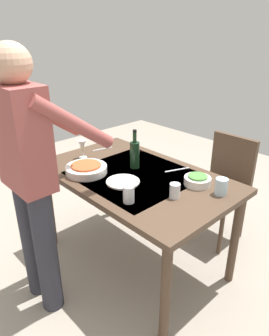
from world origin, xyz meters
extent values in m
plane|color=#9E9384|center=(0.00, 0.00, 0.00)|extent=(6.00, 6.00, 0.00)
cube|color=#4C3828|center=(0.00, 0.00, 0.76)|extent=(1.44, 0.88, 0.04)
cube|color=#B2B7C1|center=(0.00, 0.00, 0.77)|extent=(0.79, 0.75, 0.00)
cylinder|color=#4C3828|center=(-0.65, -0.37, 0.37)|extent=(0.06, 0.06, 0.74)
cylinder|color=#4C3828|center=(0.65, -0.37, 0.37)|extent=(0.06, 0.06, 0.74)
cylinder|color=#4C3828|center=(-0.65, 0.37, 0.37)|extent=(0.06, 0.06, 0.74)
cylinder|color=#4C3828|center=(0.65, 0.37, 0.37)|extent=(0.06, 0.06, 0.74)
cube|color=#352114|center=(-0.26, -0.74, 0.45)|extent=(0.40, 0.40, 0.04)
cube|color=#4C3828|center=(-0.26, -0.92, 0.70)|extent=(0.40, 0.04, 0.45)
cylinder|color=#4C3828|center=(-0.43, -0.91, 0.23)|extent=(0.04, 0.04, 0.43)
cylinder|color=#4C3828|center=(-0.09, -0.91, 0.23)|extent=(0.04, 0.04, 0.43)
cylinder|color=#4C3828|center=(-0.43, -0.57, 0.23)|extent=(0.04, 0.04, 0.43)
cylinder|color=#4C3828|center=(-0.09, -0.57, 0.23)|extent=(0.04, 0.04, 0.43)
cylinder|color=#2D2D38|center=(0.25, 0.72, 0.44)|extent=(0.14, 0.14, 0.88)
cylinder|color=#2D2D38|center=(0.05, 0.72, 0.44)|extent=(0.14, 0.14, 0.88)
cube|color=#9E4C47|center=(0.15, 0.72, 1.18)|extent=(0.36, 0.20, 0.60)
sphere|color=tan|center=(0.15, 0.72, 1.58)|extent=(0.22, 0.22, 0.22)
cylinder|color=#9E4C47|center=(0.32, 0.48, 1.25)|extent=(0.08, 0.52, 0.40)
cylinder|color=#9E4C47|center=(-0.02, 0.48, 1.25)|extent=(0.08, 0.52, 0.40)
cylinder|color=black|center=(0.09, -0.09, 0.88)|extent=(0.07, 0.07, 0.20)
cylinder|color=black|center=(0.09, -0.09, 1.02)|extent=(0.03, 0.03, 0.08)
cylinder|color=black|center=(0.09, -0.09, 1.06)|extent=(0.03, 0.03, 0.02)
cylinder|color=white|center=(0.51, 0.09, 0.78)|extent=(0.06, 0.06, 0.01)
cylinder|color=white|center=(0.51, 0.09, 0.82)|extent=(0.01, 0.01, 0.07)
cone|color=white|center=(0.51, 0.09, 0.89)|extent=(0.07, 0.07, 0.07)
cylinder|color=beige|center=(0.51, 0.09, 0.87)|extent=(0.03, 0.03, 0.03)
cylinder|color=silver|center=(-0.41, 0.05, 0.82)|extent=(0.07, 0.07, 0.09)
cylinder|color=silver|center=(-0.59, -0.20, 0.83)|extent=(0.08, 0.08, 0.11)
cylinder|color=silver|center=(-0.26, 0.29, 0.83)|extent=(0.07, 0.07, 0.11)
cylinder|color=white|center=(0.26, 0.24, 0.80)|extent=(0.30, 0.30, 0.05)
cylinder|color=#C6562D|center=(0.26, 0.24, 0.83)|extent=(0.22, 0.22, 0.03)
cylinder|color=white|center=(-0.41, -0.20, 0.80)|extent=(0.18, 0.18, 0.05)
cylinder|color=#4C843D|center=(-0.41, -0.20, 0.83)|extent=(0.13, 0.13, 0.03)
cylinder|color=white|center=(-0.04, 0.15, 0.78)|extent=(0.23, 0.23, 0.01)
cube|color=silver|center=(-0.16, -0.28, 0.78)|extent=(0.09, 0.19, 0.00)
cube|color=silver|center=(0.56, -0.15, 0.78)|extent=(0.05, 0.18, 0.00)
camera|label=1|loc=(-1.48, 1.39, 1.74)|focal=33.38mm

